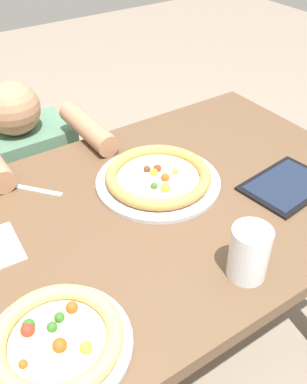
# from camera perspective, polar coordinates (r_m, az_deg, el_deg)

# --- Properties ---
(ground_plane) EXTENTS (8.00, 8.00, 0.00)m
(ground_plane) POSITION_cam_1_polar(r_m,az_deg,el_deg) (1.73, 0.22, -21.32)
(ground_plane) COLOR gray
(dining_table) EXTENTS (1.28, 0.81, 0.75)m
(dining_table) POSITION_cam_1_polar(r_m,az_deg,el_deg) (1.23, 0.29, -5.85)
(dining_table) COLOR brown
(dining_table) RESTS_ON ground
(pizza_near) EXTENTS (0.28, 0.28, 0.04)m
(pizza_near) POSITION_cam_1_polar(r_m,az_deg,el_deg) (0.87, -12.35, -18.22)
(pizza_near) COLOR #B7B7BC
(pizza_near) RESTS_ON dining_table
(pizza_far) EXTENTS (0.35, 0.35, 0.04)m
(pizza_far) POSITION_cam_1_polar(r_m,az_deg,el_deg) (1.22, 0.61, 1.88)
(pizza_far) COLOR #B7B7BC
(pizza_far) RESTS_ON dining_table
(water_cup_clear) EXTENTS (0.09, 0.09, 0.13)m
(water_cup_clear) POSITION_cam_1_polar(r_m,az_deg,el_deg) (0.96, 12.27, -7.60)
(water_cup_clear) COLOR silver
(water_cup_clear) RESTS_ON dining_table
(fork) EXTENTS (0.14, 0.17, 0.00)m
(fork) POSITION_cam_1_polar(r_m,az_deg,el_deg) (1.26, -16.35, 0.53)
(fork) COLOR silver
(fork) RESTS_ON dining_table
(tablet) EXTENTS (0.26, 0.20, 0.01)m
(tablet) POSITION_cam_1_polar(r_m,az_deg,el_deg) (1.27, 16.86, 0.83)
(tablet) COLOR black
(tablet) RESTS_ON dining_table
(diner_seated) EXTENTS (0.39, 0.51, 0.90)m
(diner_seated) POSITION_cam_1_polar(r_m,az_deg,el_deg) (1.77, -15.31, -1.03)
(diner_seated) COLOR #333847
(diner_seated) RESTS_ON ground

